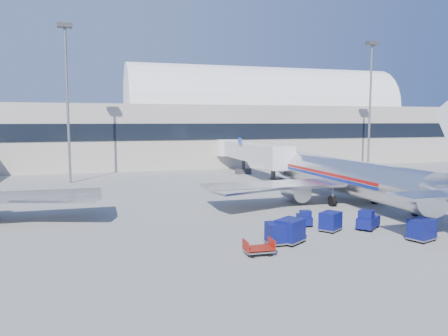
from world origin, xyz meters
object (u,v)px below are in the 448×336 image
object	(u,v)px
cart_train_b	(290,230)
cart_train_c	(279,233)
tug_left	(304,218)
cart_train_a	(330,221)
tug_lead	(368,220)
tug_right	(423,209)
mast_west	(67,80)
cart_solo_near	(422,229)
cart_open_red	(259,249)
jetbridge_near	(248,152)
airliner_main	(350,177)
mast_east	(371,87)
barrier_near	(426,199)

from	to	relation	value
cart_train_b	cart_train_c	xyz separation A→B (m)	(-0.91, -0.12, -0.08)
tug_left	cart_train_a	xyz separation A→B (m)	(1.08, -2.46, 0.23)
tug_lead	tug_right	xyz separation A→B (m)	(8.07, 2.89, -0.06)
cart_train_a	mast_west	bearing A→B (deg)	86.61
cart_solo_near	cart_open_red	size ratio (longest dim) A/B	1.16
mast_west	cart_solo_near	world-z (taller)	mast_west
mast_west	cart_solo_near	size ratio (longest dim) A/B	9.87
cart_train_b	cart_train_a	bearing A→B (deg)	-8.20
cart_train_c	cart_train_a	bearing A→B (deg)	22.57
jetbridge_near	cart_open_red	world-z (taller)	jetbridge_near
jetbridge_near	tug_left	distance (m)	34.94
cart_open_red	jetbridge_near	bearing A→B (deg)	73.12
airliner_main	cart_open_red	bearing A→B (deg)	-137.91
jetbridge_near	cart_solo_near	size ratio (longest dim) A/B	12.01
mast_east	cart_train_b	world-z (taller)	mast_east
cart_solo_near	cart_train_a	bearing A→B (deg)	119.23
airliner_main	mast_east	size ratio (longest dim) A/B	1.65
tug_lead	cart_open_red	bearing A→B (deg)	161.50
barrier_near	cart_open_red	distance (m)	26.90
cart_train_a	cart_open_red	bearing A→B (deg)	173.85
airliner_main	mast_east	world-z (taller)	mast_east
tug_left	cart_train_a	size ratio (longest dim) A/B	1.01
cart_train_a	cart_open_red	xyz separation A→B (m)	(-7.84, -4.27, -0.47)
tug_left	cart_train_a	world-z (taller)	cart_train_a
mast_east	jetbridge_near	bearing A→B (deg)	177.93
barrier_near	tug_right	size ratio (longest dim) A/B	1.17
tug_left	cart_solo_near	world-z (taller)	cart_solo_near
tug_lead	cart_train_a	xyz separation A→B (m)	(-3.32, 0.27, 0.09)
mast_east	cart_train_b	xyz separation A→B (m)	(-32.89, -38.07, -13.82)
tug_right	jetbridge_near	bearing A→B (deg)	136.28
mast_east	barrier_near	bearing A→B (deg)	-113.20
airliner_main	cart_train_a	distance (m)	13.30
cart_train_a	cart_solo_near	size ratio (longest dim) A/B	0.99
tug_lead	tug_left	world-z (taller)	tug_lead
barrier_near	cart_solo_near	bearing A→B (deg)	-132.34
jetbridge_near	cart_solo_near	distance (m)	41.19
cart_open_red	airliner_main	bearing A→B (deg)	43.73
cart_train_a	cart_train_c	size ratio (longest dim) A/B	1.18
mast_west	cart_train_b	bearing A→B (deg)	-65.80
jetbridge_near	cart_open_red	xyz separation A→B (m)	(-13.67, -40.82, -3.56)
cart_train_c	airliner_main	bearing A→B (deg)	41.43
tug_right	cart_train_b	size ratio (longest dim) A/B	0.99
airliner_main	tug_right	xyz separation A→B (m)	(3.16, -7.62, -2.23)
airliner_main	mast_west	xyz separation A→B (m)	(-30.00, 25.49, 11.87)
mast_west	mast_east	world-z (taller)	same
tug_lead	tug_right	distance (m)	8.57
cart_open_red	tug_lead	bearing A→B (deg)	21.39
cart_train_c	barrier_near	bearing A→B (deg)	23.87
cart_train_c	mast_west	bearing A→B (deg)	111.80
airliner_main	tug_lead	distance (m)	11.80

